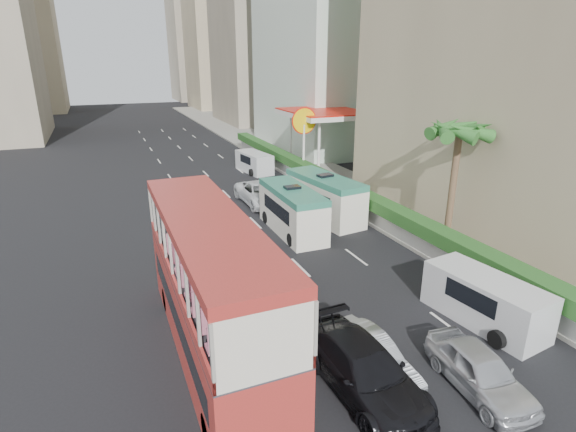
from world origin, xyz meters
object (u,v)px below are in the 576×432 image
car_silver_lane_b (476,389)px  minibus_near (292,210)px  double_decker_bus (211,288)px  panel_van_far (254,162)px  car_black (362,390)px  panel_van_near (485,300)px  shell_station (324,141)px  car_silver_lane_a (367,375)px  palm_tree (452,190)px  van_asset (261,204)px  minibus_far (324,198)px

car_silver_lane_b → minibus_near: (-0.01, 14.79, 1.35)m
double_decker_bus → minibus_near: size_ratio=1.80×
panel_van_far → minibus_near: bearing=-108.5°
car_black → panel_van_far: (6.13, 28.77, 0.89)m
double_decker_bus → panel_van_near: 10.60m
double_decker_bus → minibus_near: bearing=53.6°
minibus_near → panel_van_near: bearing=-74.8°
car_black → shell_station: size_ratio=0.67×
car_silver_lane_b → car_silver_lane_a: bearing=151.7°
double_decker_bus → car_silver_lane_a: (4.33, -3.20, -2.53)m
car_silver_lane_a → car_silver_lane_b: (2.83, -1.90, 0.00)m
car_silver_lane_b → palm_tree: palm_tree is taller
panel_van_far → shell_station: 6.66m
car_silver_lane_b → panel_van_near: bearing=48.8°
double_decker_bus → car_silver_lane_b: (7.15, -5.10, -2.53)m
car_black → panel_van_far: 29.43m
car_silver_lane_a → van_asset: (2.93, 18.81, 0.00)m
car_silver_lane_a → minibus_far: 15.53m
car_silver_lane_a → panel_van_far: size_ratio=0.94×
double_decker_bus → minibus_far: 15.07m
panel_van_near → shell_station: bearing=69.7°
car_silver_lane_a → car_silver_lane_b: 3.41m
car_silver_lane_a → shell_station: (11.67, 26.20, 2.75)m
minibus_far → panel_van_far: minibus_far is taller
double_decker_bus → panel_van_near: double_decker_bus is taller
minibus_near → minibus_far: (2.91, 1.49, 0.04)m
palm_tree → shell_station: 19.14m
panel_van_far → palm_tree: (3.88, -20.99, 2.49)m
minibus_far → car_black: bearing=-120.3°
car_silver_lane_b → van_asset: (0.10, 20.71, 0.00)m
car_silver_lane_a → shell_station: size_ratio=0.52×
shell_station → car_silver_lane_b: bearing=-107.5°
car_silver_lane_b → shell_station: size_ratio=0.51×
shell_station → panel_van_near: bearing=-102.9°
van_asset → palm_tree: (6.55, -11.61, 3.38)m
car_silver_lane_b → car_black: car_black is taller
panel_van_far → van_asset: bearing=-114.1°
shell_station → minibus_far: bearing=-116.7°
car_black → panel_van_far: panel_van_far is taller
double_decker_bus → minibus_near: (7.15, 9.68, -1.18)m
car_silver_lane_b → minibus_near: bearing=95.7°
car_silver_lane_b → palm_tree: size_ratio=0.64×
car_silver_lane_b → minibus_far: (2.90, 16.27, 1.39)m
van_asset → minibus_far: size_ratio=0.87×
car_silver_lane_a → panel_van_near: bearing=5.3°
palm_tree → minibus_far: bearing=117.6°
double_decker_bus → van_asset: (7.25, 15.61, -2.53)m
minibus_near → panel_van_far: (2.78, 15.31, -0.47)m
car_black → shell_station: shell_station is taller
double_decker_bus → car_black: double_decker_bus is taller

